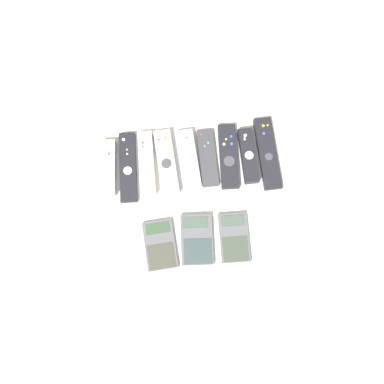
{
  "coord_description": "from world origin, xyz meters",
  "views": [
    {
      "loc": [
        -0.02,
        -0.18,
        1.04
      ],
      "look_at": [
        0.0,
        0.04,
        0.01
      ],
      "focal_mm": 35.0,
      "sensor_mm": 36.0,
      "label": 1
    }
  ],
  "objects_px": {
    "remote_4": "(187,158)",
    "remote_2": "(147,163)",
    "remote_5": "(208,158)",
    "calculator_1": "(197,240)",
    "remote_1": "(128,167)",
    "remote_3": "(166,162)",
    "remote_8": "(267,153)",
    "calculator_2": "(234,238)",
    "remote_7": "(248,156)",
    "remote_6": "(228,156)",
    "calculator_0": "(160,245)",
    "remote_0": "(108,168)"
  },
  "relations": [
    {
      "from": "remote_3",
      "to": "remote_1",
      "type": "bearing_deg",
      "value": 177.85
    },
    {
      "from": "remote_5",
      "to": "calculator_1",
      "type": "distance_m",
      "value": 0.24
    },
    {
      "from": "remote_8",
      "to": "remote_5",
      "type": "bearing_deg",
      "value": 177.53
    },
    {
      "from": "remote_0",
      "to": "remote_3",
      "type": "relative_size",
      "value": 0.84
    },
    {
      "from": "remote_7",
      "to": "calculator_2",
      "type": "bearing_deg",
      "value": -107.35
    },
    {
      "from": "remote_3",
      "to": "remote_8",
      "type": "xyz_separation_m",
      "value": [
        0.29,
        -0.0,
        -0.0
      ]
    },
    {
      "from": "remote_4",
      "to": "calculator_0",
      "type": "relative_size",
      "value": 1.23
    },
    {
      "from": "remote_4",
      "to": "calculator_2",
      "type": "relative_size",
      "value": 1.24
    },
    {
      "from": "remote_0",
      "to": "remote_3",
      "type": "distance_m",
      "value": 0.17
    },
    {
      "from": "remote_7",
      "to": "remote_0",
      "type": "bearing_deg",
      "value": 178.64
    },
    {
      "from": "remote_7",
      "to": "remote_4",
      "type": "bearing_deg",
      "value": 175.74
    },
    {
      "from": "calculator_0",
      "to": "calculator_1",
      "type": "xyz_separation_m",
      "value": [
        0.1,
        0.0,
        0.0
      ]
    },
    {
      "from": "remote_4",
      "to": "remote_5",
      "type": "distance_m",
      "value": 0.06
    },
    {
      "from": "remote_1",
      "to": "calculator_0",
      "type": "relative_size",
      "value": 1.48
    },
    {
      "from": "remote_1",
      "to": "remote_3",
      "type": "height_order",
      "value": "remote_3"
    },
    {
      "from": "remote_8",
      "to": "calculator_1",
      "type": "bearing_deg",
      "value": -136.15
    },
    {
      "from": "remote_4",
      "to": "remote_2",
      "type": "bearing_deg",
      "value": 178.82
    },
    {
      "from": "remote_0",
      "to": "remote_7",
      "type": "xyz_separation_m",
      "value": [
        0.4,
        -0.0,
        -0.0
      ]
    },
    {
      "from": "remote_6",
      "to": "calculator_2",
      "type": "relative_size",
      "value": 1.4
    },
    {
      "from": "remote_7",
      "to": "remote_6",
      "type": "bearing_deg",
      "value": 174.23
    },
    {
      "from": "calculator_2",
      "to": "remote_0",
      "type": "bearing_deg",
      "value": 146.91
    },
    {
      "from": "remote_0",
      "to": "remote_2",
      "type": "height_order",
      "value": "same"
    },
    {
      "from": "calculator_0",
      "to": "remote_2",
      "type": "bearing_deg",
      "value": 91.23
    },
    {
      "from": "remote_3",
      "to": "remote_5",
      "type": "relative_size",
      "value": 1.13
    },
    {
      "from": "remote_1",
      "to": "remote_2",
      "type": "height_order",
      "value": "remote_2"
    },
    {
      "from": "remote_2",
      "to": "remote_8",
      "type": "distance_m",
      "value": 0.35
    },
    {
      "from": "remote_1",
      "to": "calculator_1",
      "type": "height_order",
      "value": "remote_1"
    },
    {
      "from": "calculator_0",
      "to": "calculator_2",
      "type": "relative_size",
      "value": 1.01
    },
    {
      "from": "remote_1",
      "to": "remote_4",
      "type": "bearing_deg",
      "value": 5.02
    },
    {
      "from": "remote_4",
      "to": "remote_8",
      "type": "relative_size",
      "value": 0.79
    },
    {
      "from": "remote_3",
      "to": "remote_8",
      "type": "height_order",
      "value": "remote_3"
    },
    {
      "from": "remote_8",
      "to": "calculator_1",
      "type": "xyz_separation_m",
      "value": [
        -0.23,
        -0.23,
        -0.0
      ]
    },
    {
      "from": "remote_1",
      "to": "calculator_1",
      "type": "distance_m",
      "value": 0.29
    },
    {
      "from": "calculator_1",
      "to": "remote_3",
      "type": "bearing_deg",
      "value": 109.79
    },
    {
      "from": "remote_0",
      "to": "calculator_0",
      "type": "bearing_deg",
      "value": -57.25
    },
    {
      "from": "remote_4",
      "to": "calculator_1",
      "type": "xyz_separation_m",
      "value": [
        0.01,
        -0.23,
        -0.0
      ]
    },
    {
      "from": "remote_0",
      "to": "calculator_0",
      "type": "relative_size",
      "value": 1.15
    },
    {
      "from": "remote_2",
      "to": "remote_8",
      "type": "height_order",
      "value": "remote_2"
    },
    {
      "from": "remote_2",
      "to": "calculator_2",
      "type": "xyz_separation_m",
      "value": [
        0.22,
        -0.23,
        -0.01
      ]
    },
    {
      "from": "remote_4",
      "to": "calculator_2",
      "type": "distance_m",
      "value": 0.26
    },
    {
      "from": "remote_2",
      "to": "remote_1",
      "type": "bearing_deg",
      "value": -174.58
    },
    {
      "from": "remote_4",
      "to": "remote_5",
      "type": "height_order",
      "value": "remote_4"
    },
    {
      "from": "remote_6",
      "to": "remote_5",
      "type": "bearing_deg",
      "value": -179.29
    },
    {
      "from": "remote_0",
      "to": "remote_5",
      "type": "height_order",
      "value": "remote_0"
    },
    {
      "from": "remote_4",
      "to": "remote_8",
      "type": "distance_m",
      "value": 0.23
    },
    {
      "from": "remote_3",
      "to": "remote_2",
      "type": "bearing_deg",
      "value": 174.5
    },
    {
      "from": "remote_7",
      "to": "calculator_0",
      "type": "xyz_separation_m",
      "value": [
        -0.27,
        -0.23,
        -0.01
      ]
    },
    {
      "from": "remote_0",
      "to": "remote_4",
      "type": "relative_size",
      "value": 0.94
    },
    {
      "from": "calculator_2",
      "to": "remote_1",
      "type": "bearing_deg",
      "value": 142.13
    },
    {
      "from": "remote_4",
      "to": "remote_3",
      "type": "bearing_deg",
      "value": -177.2
    }
  ]
}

